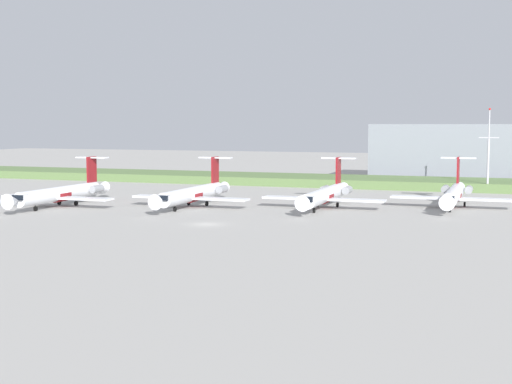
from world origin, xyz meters
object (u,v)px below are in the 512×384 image
(antenna_mast, at_px, (488,158))
(regional_jet_fourth, at_px, (325,194))
(regional_jet_third, at_px, (194,193))
(regional_jet_second, at_px, (62,193))
(regional_jet_fifth, at_px, (454,194))

(antenna_mast, bearing_deg, regional_jet_fourth, -124.64)
(regional_jet_third, bearing_deg, regional_jet_second, -161.75)
(regional_jet_second, distance_m, regional_jet_fifth, 73.98)
(regional_jet_second, distance_m, regional_jet_fourth, 49.86)
(regional_jet_second, xyz_separation_m, antenna_mast, (75.36, 54.25, 5.48))
(regional_jet_fifth, relative_size, antenna_mast, 1.62)
(regional_jet_second, xyz_separation_m, regional_jet_third, (23.85, 7.86, 0.00))
(regional_jet_third, height_order, regional_jet_fifth, same)
(regional_jet_third, bearing_deg, regional_jet_fifth, 18.40)
(regional_jet_fourth, height_order, regional_jet_fifth, same)
(regional_jet_second, height_order, regional_jet_third, same)
(regional_jet_second, relative_size, antenna_mast, 1.62)
(regional_jet_second, relative_size, regional_jet_third, 1.00)
(regional_jet_fifth, bearing_deg, regional_jet_second, -161.65)
(regional_jet_second, bearing_deg, regional_jet_fifth, 18.35)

